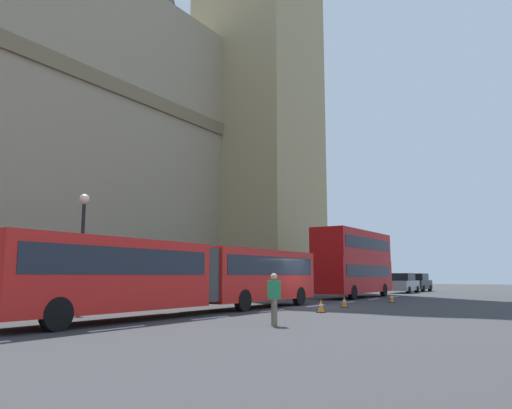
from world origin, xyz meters
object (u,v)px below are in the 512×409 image
(sedan_lead, at_px, (404,283))
(sedan_trailing, at_px, (418,282))
(street_lamp, at_px, (82,243))
(traffic_cone_east, at_px, (392,298))
(pedestrian_near_cones, at_px, (274,297))
(traffic_cone_middle, at_px, (344,302))
(articulated_bus, at_px, (193,273))
(traffic_cone_west, at_px, (321,306))
(double_decker_bus, at_px, (354,261))

(sedan_lead, distance_m, sedan_trailing, 5.68)
(sedan_lead, relative_size, street_lamp, 0.83)
(traffic_cone_east, xyz_separation_m, pedestrian_near_cones, (-16.02, -1.20, 0.63))
(sedan_lead, distance_m, street_lamp, 33.46)
(sedan_lead, relative_size, pedestrian_near_cones, 2.60)
(sedan_trailing, relative_size, traffic_cone_middle, 7.59)
(articulated_bus, distance_m, sedan_trailing, 36.45)
(traffic_cone_west, xyz_separation_m, street_lamp, (-5.82, 8.89, 2.77))
(traffic_cone_west, height_order, street_lamp, street_lamp)
(traffic_cone_east, relative_size, pedestrian_near_cones, 0.34)
(articulated_bus, xyz_separation_m, traffic_cone_west, (3.52, -4.39, -1.46))
(articulated_bus, xyz_separation_m, double_decker_bus, (18.65, 0.00, 0.96))
(sedan_trailing, height_order, traffic_cone_middle, sedan_trailing)
(sedan_trailing, xyz_separation_m, traffic_cone_west, (-32.92, -4.40, -0.63))
(sedan_lead, bearing_deg, sedan_trailing, 1.39)
(sedan_lead, xyz_separation_m, sedan_trailing, (5.67, 0.14, 0.00))
(double_decker_bus, bearing_deg, articulated_bus, -179.99)
(double_decker_bus, bearing_deg, sedan_trailing, 0.03)
(pedestrian_near_cones, bearing_deg, sedan_lead, 9.35)
(traffic_cone_middle, distance_m, street_lamp, 13.18)
(articulated_bus, xyz_separation_m, traffic_cone_east, (13.39, -4.42, -1.46))
(articulated_bus, height_order, double_decker_bus, double_decker_bus)
(articulated_bus, bearing_deg, double_decker_bus, 0.01)
(traffic_cone_middle, relative_size, pedestrian_near_cones, 0.34)
(sedan_trailing, bearing_deg, street_lamp, 173.38)
(sedan_lead, bearing_deg, articulated_bus, 179.76)
(articulated_bus, height_order, traffic_cone_east, articulated_bus)
(sedan_lead, height_order, traffic_cone_middle, sedan_lead)
(traffic_cone_west, distance_m, traffic_cone_east, 9.87)
(articulated_bus, distance_m, double_decker_bus, 18.67)
(sedan_lead, xyz_separation_m, pedestrian_near_cones, (-33.40, -5.50, -0.00))
(traffic_cone_east, bearing_deg, pedestrian_near_cones, -175.70)
(traffic_cone_west, height_order, traffic_cone_middle, same)
(double_decker_bus, bearing_deg, sedan_lead, -0.61)
(sedan_lead, bearing_deg, double_decker_bus, 179.39)
(traffic_cone_west, xyz_separation_m, traffic_cone_middle, (4.02, 0.58, 0.00))
(double_decker_bus, distance_m, traffic_cone_east, 7.29)
(sedan_trailing, xyz_separation_m, pedestrian_near_cones, (-39.07, -5.63, -0.00))
(double_decker_bus, height_order, traffic_cone_east, double_decker_bus)
(sedan_lead, distance_m, traffic_cone_east, 17.91)
(articulated_bus, distance_m, sedan_lead, 30.78)
(street_lamp, distance_m, pedestrian_near_cones, 10.36)
(double_decker_bus, xyz_separation_m, street_lamp, (-20.95, 4.50, 0.35))
(articulated_bus, height_order, traffic_cone_middle, articulated_bus)
(traffic_cone_east, bearing_deg, double_decker_bus, 40.04)
(sedan_lead, xyz_separation_m, traffic_cone_middle, (-23.22, -3.68, -0.63))
(traffic_cone_east, bearing_deg, traffic_cone_west, 179.80)
(traffic_cone_east, relative_size, street_lamp, 0.11)
(traffic_cone_west, distance_m, street_lamp, 10.98)
(sedan_trailing, relative_size, traffic_cone_east, 7.59)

